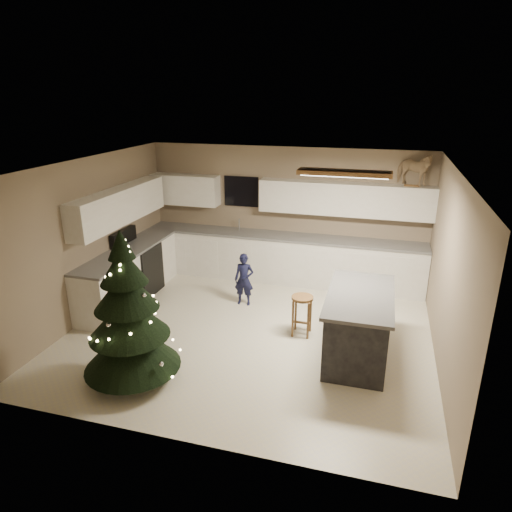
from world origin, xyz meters
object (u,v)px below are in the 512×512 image
bar_stool (302,306)px  christmas_tree (129,321)px  island (358,325)px  toddler (244,280)px  rocking_horse (414,169)px

bar_stool → christmas_tree: size_ratio=0.31×
island → bar_stool: 0.94m
island → toddler: bearing=150.2°
bar_stool → rocking_horse: rocking_horse is taller
island → toddler: island is taller
christmas_tree → rocking_horse: 5.41m
christmas_tree → toddler: christmas_tree is taller
toddler → rocking_horse: size_ratio=1.29×
island → rocking_horse: bearing=75.8°
bar_stool → toddler: 1.42m
island → bar_stool: bearing=156.4°
island → bar_stool: size_ratio=2.66×
island → bar_stool: island is taller
island → christmas_tree: christmas_tree is taller
toddler → rocking_horse: rocking_horse is taller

